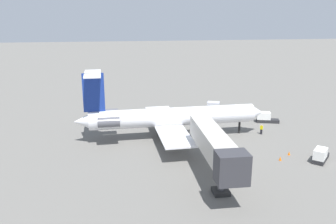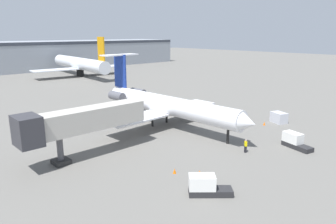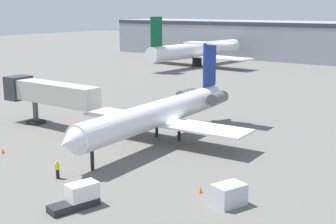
{
  "view_description": "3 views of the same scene",
  "coord_description": "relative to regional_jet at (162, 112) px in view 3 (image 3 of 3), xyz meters",
  "views": [
    {
      "loc": [
        -54.13,
        7.67,
        19.36
      ],
      "look_at": [
        0.72,
        -0.74,
        3.72
      ],
      "focal_mm": 37.75,
      "sensor_mm": 36.0,
      "label": 1
    },
    {
      "loc": [
        -34.22,
        -35.94,
        14.43
      ],
      "look_at": [
        -2.9,
        -2.91,
        2.99
      ],
      "focal_mm": 33.58,
      "sensor_mm": 36.0,
      "label": 2
    },
    {
      "loc": [
        29.6,
        -43.1,
        15.26
      ],
      "look_at": [
        -0.58,
        -0.35,
        3.58
      ],
      "focal_mm": 49.88,
      "sensor_mm": 36.0,
      "label": 3
    }
  ],
  "objects": [
    {
      "name": "baggage_tug_lead",
      "position": [
        5.54,
        -18.81,
        -2.72
      ],
      "size": [
        2.4,
        4.23,
        1.9
      ],
      "color": "#262628",
      "rests_on": "ground_plane"
    },
    {
      "name": "ground_plane",
      "position": [
        1.31,
        0.48,
        -3.61
      ],
      "size": [
        400.0,
        400.0,
        0.1
      ],
      "primitive_type": "cube",
      "color": "#66635E"
    },
    {
      "name": "traffic_cone_far",
      "position": [
        11.86,
        -10.86,
        -3.28
      ],
      "size": [
        0.36,
        0.36,
        0.55
      ],
      "color": "orange",
      "rests_on": "ground_plane"
    },
    {
      "name": "ground_crew_marshaller",
      "position": [
        -0.64,
        -15.43,
        -2.7
      ],
      "size": [
        0.46,
        0.47,
        1.69
      ],
      "color": "black",
      "rests_on": "ground_plane"
    },
    {
      "name": "cargo_container_uld",
      "position": [
        14.97,
        -11.67,
        -2.69
      ],
      "size": [
        2.51,
        2.92,
        1.74
      ],
      "color": "silver",
      "rests_on": "ground_plane"
    },
    {
      "name": "traffic_cone_mid",
      "position": [
        -11.28,
        -13.66,
        -3.28
      ],
      "size": [
        0.36,
        0.36,
        0.55
      ],
      "color": "orange",
      "rests_on": "ground_plane"
    },
    {
      "name": "parked_airliner_west_end",
      "position": [
        -34.83,
        63.78,
        0.68
      ],
      "size": [
        31.64,
        37.42,
        13.28
      ],
      "color": "white",
      "rests_on": "ground_plane"
    },
    {
      "name": "regional_jet",
      "position": [
        0.0,
        0.0,
        0.0
      ],
      "size": [
        21.29,
        30.51,
        10.81
      ],
      "color": "white",
      "rests_on": "ground_plane"
    },
    {
      "name": "jet_bridge",
      "position": [
        -16.61,
        -3.0,
        0.96
      ],
      "size": [
        15.56,
        3.23,
        6.21
      ],
      "color": "#B7B2A8",
      "rests_on": "ground_plane"
    }
  ]
}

